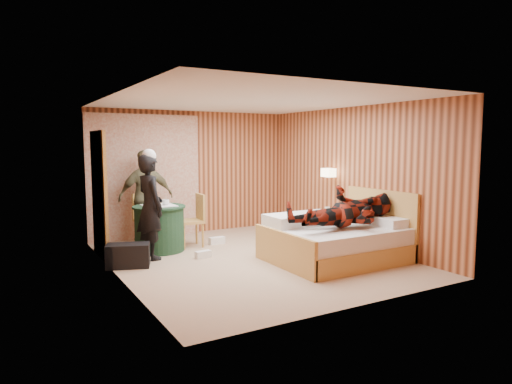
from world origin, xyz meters
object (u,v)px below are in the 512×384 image
woman_standing (150,207)px  nightstand (331,227)px  chair_near (195,216)px  round_table (159,228)px  man_at_table (146,197)px  wall_lamp (329,173)px  bed (336,240)px  duffel_bag (128,256)px  chair_far (146,215)px  man_on_bed (347,201)px

woman_standing → nightstand: bearing=-106.3°
chair_near → woman_standing: woman_standing is taller
round_table → chair_near: chair_near is taller
woman_standing → man_at_table: size_ratio=0.97×
wall_lamp → nightstand: wall_lamp is taller
bed → nightstand: (0.76, 1.03, -0.02)m
round_table → duffel_bag: bearing=-133.6°
wall_lamp → round_table: (-3.03, 0.79, -0.90)m
wall_lamp → chair_far: wall_lamp is taller
nightstand → round_table: bearing=162.3°
nightstand → woman_standing: woman_standing is taller
chair_near → bed: bearing=41.6°
wall_lamp → bed: 1.74m
chair_far → duffel_bag: bearing=-134.9°
man_on_bed → man_at_table: bearing=127.3°
round_table → chair_near: (0.67, 0.04, 0.15)m
round_table → man_at_table: size_ratio=0.52×
bed → woman_standing: woman_standing is taller
wall_lamp → chair_far: 3.49m
nightstand → chair_near: bearing=156.9°
bed → duffel_bag: size_ratio=3.20×
man_at_table → man_on_bed: man_on_bed is taller
duffel_bag → chair_far: bearing=84.2°
nightstand → man_at_table: size_ratio=0.34×
nightstand → chair_near: 2.54m
wall_lamp → man_at_table: 3.43m
duffel_bag → man_at_table: 1.83m
nightstand → chair_near: chair_near is taller
wall_lamp → man_at_table: bearing=153.0°
nightstand → man_at_table: man_at_table is taller
wall_lamp → nightstand: bearing=-104.8°
woman_standing → bed: bearing=-128.9°
chair_near → man_on_bed: man_on_bed is taller
woman_standing → man_at_table: man_at_table is taller
wall_lamp → man_on_bed: bearing=-118.6°
wall_lamp → round_table: bearing=165.4°
chair_far → wall_lamp: bearing=-45.2°
duffel_bag → man_at_table: man_at_table is taller
round_table → woman_standing: 0.68m
duffel_bag → man_on_bed: (3.00, -1.43, 0.79)m
duffel_bag → man_at_table: (0.74, 1.53, 0.69)m
woman_standing → duffel_bag: bearing=119.4°
man_at_table → chair_far: bearing=61.2°
chair_near → woman_standing: (-0.95, -0.47, 0.29)m
nightstand → woman_standing: bearing=171.0°
man_on_bed → bed: bearing=96.3°
chair_far → duffel_bag: size_ratio=1.49×
chair_far → woman_standing: 1.20m
nightstand → man_on_bed: bearing=-120.2°
bed → duffel_bag: bed is taller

